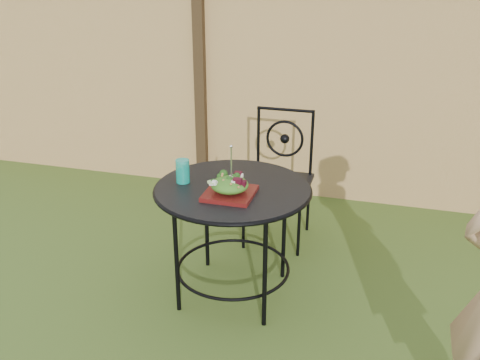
# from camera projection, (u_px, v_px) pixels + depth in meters

# --- Properties ---
(fence) EXTENTS (8.00, 0.12, 1.90)m
(fence) POSITION_uv_depth(u_px,v_px,m) (354.00, 92.00, 4.31)
(fence) COLOR #E8B472
(fence) RESTS_ON ground
(patio_table) EXTENTS (0.92, 0.92, 0.72)m
(patio_table) POSITION_uv_depth(u_px,v_px,m) (233.00, 208.00, 3.15)
(patio_table) COLOR black
(patio_table) RESTS_ON ground
(patio_chair) EXTENTS (0.46, 0.46, 0.95)m
(patio_chair) POSITION_uv_depth(u_px,v_px,m) (280.00, 174.00, 3.87)
(patio_chair) COLOR black
(patio_chair) RESTS_ON ground
(salad_plate) EXTENTS (0.27, 0.27, 0.02)m
(salad_plate) POSITION_uv_depth(u_px,v_px,m) (230.00, 193.00, 2.98)
(salad_plate) COLOR #40090F
(salad_plate) RESTS_ON patio_table
(salad) EXTENTS (0.21, 0.21, 0.08)m
(salad) POSITION_uv_depth(u_px,v_px,m) (230.00, 185.00, 2.96)
(salad) COLOR #235614
(salad) RESTS_ON salad_plate
(fork) EXTENTS (0.01, 0.01, 0.18)m
(fork) POSITION_uv_depth(u_px,v_px,m) (231.00, 163.00, 2.91)
(fork) COLOR silver
(fork) RESTS_ON salad
(drinking_glass) EXTENTS (0.08, 0.08, 0.14)m
(drinking_glass) POSITION_uv_depth(u_px,v_px,m) (183.00, 171.00, 3.13)
(drinking_glass) COLOR #0EA68F
(drinking_glass) RESTS_ON patio_table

